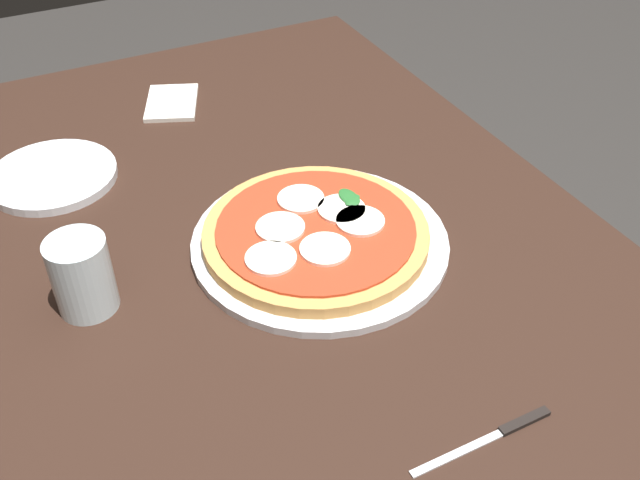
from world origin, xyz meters
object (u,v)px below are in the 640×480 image
Objects in this scene: pizza at (316,233)px; plate_white at (53,176)px; knife at (500,433)px; glass_cup at (82,275)px; dining_table at (306,314)px; serving_tray at (320,242)px; napkin at (172,103)px.

pizza is 0.45m from plate_white.
glass_cup reaches higher than knife.
dining_table is 0.11m from serving_tray.
plate_white is 1.93× the size of glass_cup.
knife is at bearing -174.61° from pizza.
knife is (-0.38, -0.04, -0.02)m from pizza.
glass_cup reaches higher than napkin.
glass_cup is (0.40, 0.35, 0.05)m from knife.
napkin is 0.73× the size of knife.
pizza reaches higher than serving_tray.
pizza is at bearing -138.19° from plate_white.
glass_cup is at bearing 79.15° from dining_table.
pizza is 0.49m from napkin.
napkin is at bearing 6.56° from pizza.
pizza is 0.32m from glass_cup.
pizza is at bearing -94.23° from glass_cup.
knife is at bearing -175.44° from serving_tray.
dining_table is 4.11× the size of serving_tray.
glass_cup is (0.05, 0.28, 0.15)m from dining_table.
plate_white is at bearing 41.81° from pizza.
plate_white is (0.34, 0.31, 0.00)m from serving_tray.
pizza reaches higher than knife.
knife reaches higher than dining_table.
dining_table is 14.36× the size of glass_cup.
pizza is at bearing -45.38° from dining_table.
glass_cup reaches higher than plate_white.
serving_tray is 0.45m from plate_white.
pizza is (0.03, -0.03, 0.12)m from dining_table.
serving_tray is at bearing -51.99° from dining_table.
knife is (-0.71, -0.34, -0.00)m from plate_white.
plate_white reaches higher than serving_tray.
pizza is at bearing 70.17° from serving_tray.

